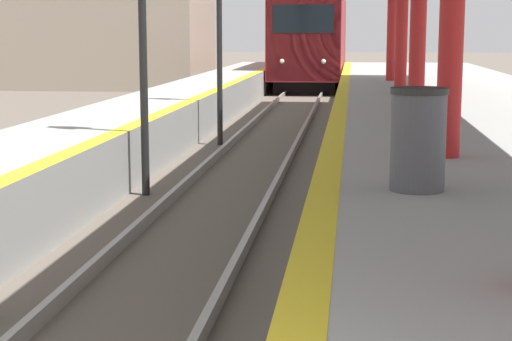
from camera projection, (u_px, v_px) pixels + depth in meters
The scene contains 4 objects.
train at pixel (313, 37), 40.74m from camera, with size 2.88×17.39×4.33m.
signal_far at pixel (219, 3), 18.36m from camera, with size 0.36×0.31×4.41m.
trash_bin at pixel (418, 139), 8.18m from camera, with size 0.55×0.55×0.99m.
station_building at pixel (109, 17), 38.13m from camera, with size 8.94×6.84×6.15m.
Camera 1 is at (1.91, -2.32, 2.49)m, focal length 60.00 mm.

